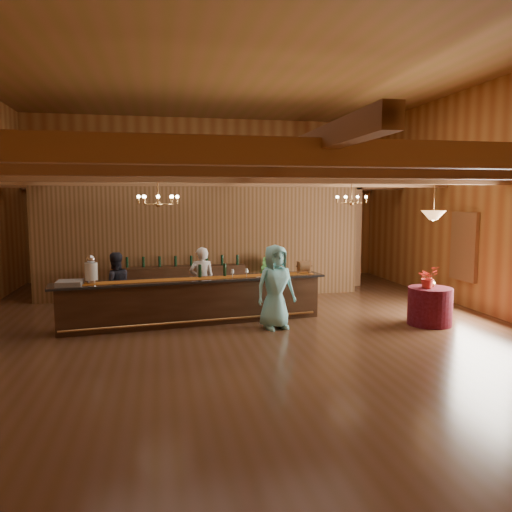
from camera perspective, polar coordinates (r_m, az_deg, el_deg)
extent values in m
plane|color=#543423|center=(10.86, -1.80, -8.12)|extent=(14.00, 14.00, 0.00)
plane|color=brown|center=(10.87, -1.91, 21.19)|extent=(14.00, 14.00, 0.00)
cube|color=#AE7739|center=(17.46, -5.56, 6.47)|extent=(12.00, 0.10, 5.50)
cube|color=#AE7739|center=(3.77, 15.52, 6.54)|extent=(12.00, 0.10, 5.50)
cube|color=#AE7739|center=(12.91, 25.60, 5.90)|extent=(0.10, 14.00, 5.50)
cube|color=brown|center=(5.18, 8.11, 11.60)|extent=(11.90, 0.20, 0.28)
cube|color=brown|center=(7.58, 1.82, 9.99)|extent=(11.90, 0.20, 0.28)
cube|color=brown|center=(10.03, -1.40, 9.12)|extent=(11.90, 0.20, 0.28)
cube|color=brown|center=(12.50, -3.35, 8.58)|extent=(11.90, 0.20, 0.28)
cube|color=brown|center=(14.98, -4.65, 8.21)|extent=(11.90, 0.20, 0.28)
cube|color=brown|center=(17.27, -5.51, 7.96)|extent=(11.90, 0.20, 0.28)
cube|color=brown|center=(10.77, -26.55, 9.02)|extent=(0.18, 13.90, 0.22)
cube|color=brown|center=(10.53, -1.87, 9.75)|extent=(0.18, 13.90, 0.22)
cube|color=brown|center=(12.10, 19.95, 8.95)|extent=(0.18, 13.90, 0.22)
cube|color=brown|center=(15.18, -21.72, 1.71)|extent=(0.20, 0.20, 3.20)
cube|color=brown|center=(16.15, 11.49, 2.29)|extent=(0.20, 0.20, 3.20)
cube|color=brown|center=(13.98, -6.16, 1.55)|extent=(9.00, 0.18, 3.10)
cube|color=white|center=(13.75, 22.71, 1.01)|extent=(0.12, 1.05, 1.75)
cube|color=#382114|center=(16.25, -1.45, -1.28)|extent=(1.20, 0.60, 1.10)
cube|color=brown|center=(16.04, -12.08, -1.70)|extent=(1.00, 0.60, 1.00)
cube|color=#382114|center=(11.15, -7.09, -5.27)|extent=(5.75, 1.35, 0.95)
cube|color=black|center=(11.06, -7.12, -2.74)|extent=(6.05, 1.51, 0.05)
cube|color=maroon|center=(11.05, -7.13, -2.58)|extent=(5.62, 1.10, 0.01)
cylinder|color=tan|center=(10.85, -6.92, -7.40)|extent=(5.49, 0.76, 0.05)
cylinder|color=silver|center=(10.89, -18.28, -2.82)|extent=(0.18, 0.18, 0.08)
cylinder|color=silver|center=(10.86, -18.32, -1.67)|extent=(0.26, 0.26, 0.36)
sphere|color=silver|center=(10.83, -18.36, -0.36)|extent=(0.18, 0.18, 0.18)
cube|color=gray|center=(10.80, -20.52, -2.92)|extent=(0.50, 0.50, 0.10)
cube|color=brown|center=(11.74, 4.85, -1.32)|extent=(0.06, 0.06, 0.30)
cube|color=brown|center=(11.82, 6.15, -1.28)|extent=(0.06, 0.06, 0.30)
cylinder|color=brown|center=(11.77, 5.51, -1.16)|extent=(0.24, 0.24, 0.24)
cylinder|color=black|center=(11.18, -6.43, -1.73)|extent=(0.07, 0.07, 0.30)
cylinder|color=black|center=(11.31, -3.59, -1.61)|extent=(0.07, 0.07, 0.30)
cube|color=#382114|center=(13.72, -8.26, -3.10)|extent=(3.40, 0.93, 0.95)
cylinder|color=#3F0306|center=(11.62, 19.25, -5.43)|extent=(0.95, 0.95, 0.82)
cylinder|color=tan|center=(10.22, -11.15, 7.39)|extent=(0.02, 0.02, 0.56)
sphere|color=tan|center=(10.22, -11.11, 5.82)|extent=(0.12, 0.12, 0.12)
torus|color=tan|center=(10.22, -11.13, 6.38)|extent=(0.80, 0.80, 0.04)
cylinder|color=tan|center=(12.72, 10.89, 7.20)|extent=(0.02, 0.02, 0.55)
sphere|color=tan|center=(12.71, 10.86, 5.97)|extent=(0.12, 0.12, 0.12)
torus|color=tan|center=(12.71, 10.87, 6.42)|extent=(0.80, 0.80, 0.04)
cylinder|color=tan|center=(11.39, 19.69, 6.42)|extent=(0.02, 0.02, 0.80)
cone|color=#DA9450|center=(11.40, 19.62, 4.41)|extent=(0.52, 0.52, 0.20)
imported|color=white|center=(11.88, -6.19, -2.88)|extent=(0.62, 0.43, 1.63)
imported|color=#20212C|center=(11.79, -15.81, -3.34)|extent=(0.89, 0.78, 1.55)
imported|color=#82DEE5|center=(10.58, 2.24, -3.54)|extent=(0.98, 0.75, 1.79)
imported|color=#38782E|center=(14.01, 1.06, -2.25)|extent=(0.75, 0.64, 1.23)
imported|color=red|center=(11.44, 19.04, -2.30)|extent=(0.51, 0.47, 0.48)
imported|color=tan|center=(11.61, 19.35, -2.57)|extent=(0.20, 0.20, 0.33)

